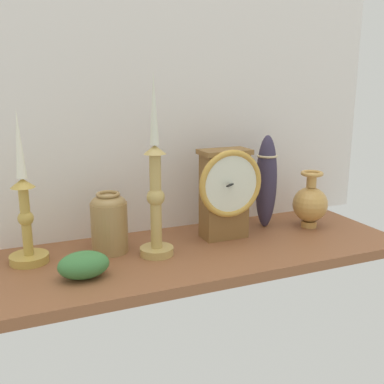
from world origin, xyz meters
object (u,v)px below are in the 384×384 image
at_px(candlestick_tall_center, 25,214).
at_px(tall_ceramic_vase, 266,181).
at_px(mantel_clock, 226,191).
at_px(candlestick_tall_left, 156,195).
at_px(brass_vase_jar, 109,221).
at_px(brass_vase_bulbous, 310,203).

height_order(candlestick_tall_center, tall_ceramic_vase, candlestick_tall_center).
height_order(mantel_clock, candlestick_tall_left, candlestick_tall_left).
relative_size(candlestick_tall_left, candlestick_tall_center, 1.22).
height_order(brass_vase_jar, tall_ceramic_vase, tall_ceramic_vase).
bearing_deg(brass_vase_jar, candlestick_tall_left, -34.52).
distance_m(brass_vase_bulbous, brass_vase_jar, 0.54).
xyz_separation_m(brass_vase_jar, tall_ceramic_vase, (0.43, 0.02, 0.05)).
bearing_deg(brass_vase_jar, brass_vase_bulbous, -3.16).
distance_m(candlestick_tall_center, brass_vase_jar, 0.18).
bearing_deg(candlestick_tall_center, mantel_clock, -3.06).
distance_m(mantel_clock, candlestick_tall_left, 0.20).
bearing_deg(brass_vase_bulbous, candlestick_tall_center, 177.28).
height_order(candlestick_tall_center, brass_vase_jar, candlestick_tall_center).
height_order(candlestick_tall_center, brass_vase_bulbous, candlestick_tall_center).
xyz_separation_m(brass_vase_bulbous, tall_ceramic_vase, (-0.11, 0.05, 0.06)).
bearing_deg(candlestick_tall_left, tall_ceramic_vase, 13.79).
bearing_deg(brass_vase_bulbous, brass_vase_jar, 176.84).
relative_size(candlestick_tall_center, tall_ceramic_vase, 1.34).
bearing_deg(brass_vase_bulbous, tall_ceramic_vase, 156.02).
height_order(mantel_clock, brass_vase_jar, mantel_clock).
bearing_deg(brass_vase_bulbous, candlestick_tall_left, -175.66).
relative_size(candlestick_tall_left, brass_vase_jar, 2.89).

